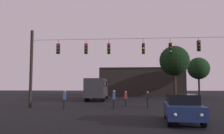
{
  "coord_description": "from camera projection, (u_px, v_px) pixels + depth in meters",
  "views": [
    {
      "loc": [
        0.4,
        -5.07,
        1.95
      ],
      "look_at": [
        -1.55,
        18.47,
        3.93
      ],
      "focal_mm": 37.37,
      "sensor_mm": 36.0,
      "label": 1
    }
  ],
  "objects": [
    {
      "name": "tree_behind_building",
      "position": [
        174.0,
        61.0,
        36.11
      ],
      "size": [
        4.61,
        4.61,
        8.26
      ],
      "color": "#2D2116",
      "rests_on": "ground"
    },
    {
      "name": "pedestrian_crossing_center",
      "position": [
        148.0,
        99.0,
        21.57
      ],
      "size": [
        0.25,
        0.37,
        1.51
      ],
      "color": "black",
      "rests_on": "ground"
    },
    {
      "name": "car_near_right",
      "position": [
        182.0,
        108.0,
        12.74
      ],
      "size": [
        2.17,
        4.45,
        1.52
      ],
      "color": "navy",
      "rests_on": "ground"
    },
    {
      "name": "corner_building",
      "position": [
        141.0,
        82.0,
        50.74
      ],
      "size": [
        17.17,
        9.53,
        5.79
      ],
      "color": "black",
      "rests_on": "ground"
    },
    {
      "name": "city_bus",
      "position": [
        98.0,
        87.0,
        34.38
      ],
      "size": [
        2.98,
        11.1,
        3.0
      ],
      "color": "#2D2D33",
      "rests_on": "ground"
    },
    {
      "name": "overhead_signal_span",
      "position": [
        127.0,
        61.0,
        21.25
      ],
      "size": [
        18.31,
        0.44,
        7.29
      ],
      "color": "black",
      "rests_on": "ground"
    },
    {
      "name": "pedestrian_crossing_right",
      "position": [
        126.0,
        98.0,
        22.93
      ],
      "size": [
        0.28,
        0.38,
        1.52
      ],
      "color": "black",
      "rests_on": "ground"
    },
    {
      "name": "ground_plane",
      "position": [
        128.0,
        102.0,
        29.24
      ],
      "size": [
        168.0,
        168.0,
        0.0
      ],
      "primitive_type": "plane",
      "color": "black",
      "rests_on": "ground"
    },
    {
      "name": "tree_left_silhouette",
      "position": [
        199.0,
        68.0,
        42.51
      ],
      "size": [
        3.99,
        3.99,
        7.26
      ],
      "color": "black",
      "rests_on": "ground"
    },
    {
      "name": "pedestrian_crossing_left",
      "position": [
        114.0,
        98.0,
        20.74
      ],
      "size": [
        0.27,
        0.38,
        1.64
      ],
      "color": "black",
      "rests_on": "ground"
    },
    {
      "name": "pedestrian_near_bus",
      "position": [
        64.0,
        98.0,
        20.59
      ],
      "size": [
        0.3,
        0.4,
        1.63
      ],
      "color": "black",
      "rests_on": "ground"
    }
  ]
}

